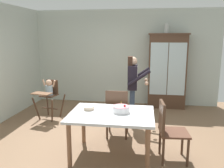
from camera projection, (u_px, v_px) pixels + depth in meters
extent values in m
plane|color=brown|center=(109.00, 139.00, 4.54)|extent=(6.24, 6.24, 0.00)
cube|color=beige|center=(124.00, 57.00, 6.81)|extent=(5.32, 0.06, 2.70)
cube|color=#4C3323|center=(167.00, 72.00, 6.44)|extent=(1.00, 0.42, 1.99)
cube|color=#4C3323|center=(169.00, 34.00, 6.24)|extent=(1.06, 0.48, 0.04)
cube|color=silver|center=(159.00, 69.00, 6.25)|extent=(0.45, 0.01, 1.40)
cube|color=silver|center=(177.00, 69.00, 6.18)|extent=(0.45, 0.01, 1.40)
cube|color=#4C3323|center=(167.00, 68.00, 6.42)|extent=(0.92, 0.36, 0.02)
cylinder|color=#B2B7B2|center=(166.00, 29.00, 6.22)|extent=(0.13, 0.13, 0.22)
cylinder|color=#B2B7B2|center=(167.00, 24.00, 6.20)|extent=(0.07, 0.07, 0.05)
cylinder|color=#4C3323|center=(36.00, 109.00, 5.53)|extent=(0.16, 0.12, 0.56)
cylinder|color=#4C3323|center=(52.00, 111.00, 5.38)|extent=(0.12, 0.16, 0.56)
cylinder|color=#4C3323|center=(47.00, 104.00, 5.93)|extent=(0.12, 0.16, 0.56)
cylinder|color=#4C3323|center=(62.00, 106.00, 5.78)|extent=(0.16, 0.12, 0.56)
cube|color=#4C3323|center=(50.00, 108.00, 5.66)|extent=(0.42, 0.12, 0.02)
cube|color=#4C3323|center=(49.00, 95.00, 5.60)|extent=(0.40, 0.40, 0.02)
cube|color=#4C3323|center=(52.00, 87.00, 5.70)|extent=(0.31, 0.09, 0.34)
cube|color=brown|center=(42.00, 93.00, 5.33)|extent=(0.48, 0.32, 0.02)
cylinder|color=#9EBCD1|center=(49.00, 90.00, 5.59)|extent=(0.17, 0.17, 0.22)
sphere|color=tan|center=(49.00, 83.00, 5.55)|extent=(0.15, 0.15, 0.15)
cylinder|color=tan|center=(44.00, 83.00, 5.60)|extent=(0.10, 0.06, 0.17)
cylinder|color=tan|center=(54.00, 84.00, 5.51)|extent=(0.10, 0.06, 0.17)
cylinder|color=#33425B|center=(132.00, 108.00, 5.17)|extent=(0.11, 0.11, 0.82)
cylinder|color=#33425B|center=(132.00, 106.00, 5.33)|extent=(0.11, 0.11, 0.82)
cube|color=black|center=(133.00, 77.00, 5.11)|extent=(0.21, 0.37, 0.52)
cube|color=white|center=(137.00, 77.00, 5.10)|extent=(0.01, 0.06, 0.49)
sphere|color=tan|center=(133.00, 61.00, 5.04)|extent=(0.19, 0.19, 0.19)
cube|color=#382319|center=(130.00, 67.00, 5.08)|extent=(0.11, 0.20, 0.44)
cylinder|color=black|center=(139.00, 78.00, 4.90)|extent=(0.49, 0.09, 0.37)
sphere|color=tan|center=(147.00, 83.00, 4.90)|extent=(0.08, 0.08, 0.08)
cylinder|color=black|center=(139.00, 75.00, 5.29)|extent=(0.49, 0.09, 0.37)
sphere|color=tan|center=(146.00, 80.00, 5.29)|extent=(0.08, 0.08, 0.08)
cube|color=silver|center=(112.00, 114.00, 3.79)|extent=(1.37, 1.03, 0.04)
cylinder|color=brown|center=(69.00, 145.00, 3.54)|extent=(0.07, 0.07, 0.70)
cylinder|color=brown|center=(148.00, 150.00, 3.37)|extent=(0.07, 0.07, 0.70)
cylinder|color=brown|center=(83.00, 125.00, 4.34)|extent=(0.07, 0.07, 0.70)
cylinder|color=brown|center=(147.00, 128.00, 4.18)|extent=(0.07, 0.07, 0.70)
cylinder|color=white|center=(121.00, 109.00, 3.81)|extent=(0.28, 0.28, 0.10)
cylinder|color=pink|center=(121.00, 106.00, 3.80)|extent=(0.27, 0.27, 0.01)
cylinder|color=#F2E5CC|center=(121.00, 104.00, 3.79)|extent=(0.01, 0.01, 0.06)
cone|color=yellow|center=(121.00, 102.00, 3.78)|extent=(0.02, 0.02, 0.02)
sphere|color=red|center=(125.00, 106.00, 3.75)|extent=(0.04, 0.04, 0.04)
cylinder|color=#C6AD93|center=(89.00, 108.00, 3.95)|extent=(0.18, 0.18, 0.05)
cylinder|color=#4C3323|center=(127.00, 122.00, 4.84)|extent=(0.04, 0.04, 0.45)
cylinder|color=#4C3323|center=(110.00, 121.00, 4.89)|extent=(0.04, 0.04, 0.45)
cylinder|color=#4C3323|center=(126.00, 129.00, 4.48)|extent=(0.04, 0.04, 0.45)
cylinder|color=#4C3323|center=(107.00, 128.00, 4.53)|extent=(0.04, 0.04, 0.45)
cube|color=brown|center=(118.00, 113.00, 4.64)|extent=(0.46, 0.46, 0.03)
cube|color=#4C3323|center=(117.00, 103.00, 4.39)|extent=(0.42, 0.05, 0.48)
cylinder|color=#4C3323|center=(127.00, 104.00, 4.37)|extent=(0.03, 0.03, 0.48)
cylinder|color=#4C3323|center=(107.00, 103.00, 4.42)|extent=(0.03, 0.03, 0.48)
cylinder|color=#4C3323|center=(188.00, 153.00, 3.55)|extent=(0.04, 0.04, 0.45)
cylinder|color=#4C3323|center=(182.00, 142.00, 3.92)|extent=(0.04, 0.04, 0.45)
cylinder|color=#4C3323|center=(163.00, 152.00, 3.58)|extent=(0.04, 0.04, 0.45)
cylinder|color=#4C3323|center=(160.00, 141.00, 3.94)|extent=(0.04, 0.04, 0.45)
cube|color=brown|center=(174.00, 133.00, 3.70)|extent=(0.48, 0.48, 0.03)
cube|color=#4C3323|center=(162.00, 117.00, 3.66)|extent=(0.08, 0.42, 0.48)
cylinder|color=#4C3323|center=(164.00, 121.00, 3.47)|extent=(0.03, 0.03, 0.48)
cylinder|color=#4C3323|center=(160.00, 113.00, 3.85)|extent=(0.03, 0.03, 0.48)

